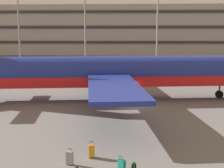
# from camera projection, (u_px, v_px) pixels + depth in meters

# --- Properties ---
(ground_plane) EXTENTS (600.00, 600.00, 0.00)m
(ground_plane) POSITION_uv_depth(u_px,v_px,m) (128.00, 105.00, 32.62)
(ground_plane) COLOR slate
(terminal_structure) EXTENTS (139.16, 14.76, 15.12)m
(terminal_structure) POSITION_uv_depth(u_px,v_px,m) (126.00, 35.00, 83.34)
(terminal_structure) COLOR gray
(terminal_structure) RESTS_ON ground_plane
(airliner) EXTENTS (38.72, 31.44, 10.47)m
(airliner) POSITION_uv_depth(u_px,v_px,m) (112.00, 73.00, 34.85)
(airliner) COLOR navy
(airliner) RESTS_ON ground_plane
(light_mast_left) EXTENTS (1.80, 0.50, 21.19)m
(light_mast_left) POSITION_uv_depth(u_px,v_px,m) (18.00, 14.00, 68.96)
(light_mast_left) COLOR gray
(light_mast_left) RESTS_ON ground_plane
(light_mast_center_left) EXTENTS (1.80, 0.50, 23.16)m
(light_mast_center_left) POSITION_uv_depth(u_px,v_px,m) (85.00, 9.00, 68.21)
(light_mast_center_left) COLOR gray
(light_mast_center_left) RESTS_ON ground_plane
(light_mast_center_right) EXTENTS (1.80, 0.50, 24.52)m
(light_mast_center_right) POSITION_uv_depth(u_px,v_px,m) (158.00, 6.00, 67.46)
(light_mast_center_right) COLOR gray
(light_mast_center_right) RESTS_ON ground_plane
(suitcase_navy) EXTENTS (0.41, 0.32, 1.02)m
(suitcase_navy) POSITION_uv_depth(u_px,v_px,m) (92.00, 151.00, 18.60)
(suitcase_navy) COLOR orange
(suitcase_navy) RESTS_ON ground_plane
(suitcase_large) EXTENTS (0.44, 0.33, 0.97)m
(suitcase_large) POSITION_uv_depth(u_px,v_px,m) (70.00, 158.00, 17.58)
(suitcase_large) COLOR gray
(suitcase_large) RESTS_ON ground_plane
(suitcase_red) EXTENTS (0.46, 0.44, 0.99)m
(suitcase_red) POSITION_uv_depth(u_px,v_px,m) (122.00, 166.00, 16.55)
(suitcase_red) COLOR #147266
(suitcase_red) RESTS_ON ground_plane
(backpack_orange) EXTENTS (0.34, 0.30, 0.52)m
(backpack_orange) POSITION_uv_depth(u_px,v_px,m) (134.00, 166.00, 16.91)
(backpack_orange) COLOR #264C26
(backpack_orange) RESTS_ON ground_plane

